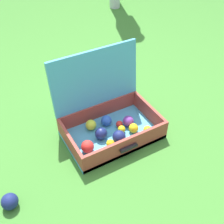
% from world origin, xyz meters
% --- Properties ---
extents(ground_plane, '(16.00, 16.00, 0.00)m').
position_xyz_m(ground_plane, '(0.00, 0.00, 0.00)').
color(ground_plane, '#3D7A2D').
extents(open_suitcase, '(0.56, 0.43, 0.49)m').
position_xyz_m(open_suitcase, '(-0.00, 0.03, 0.11)').
color(open_suitcase, '#4799C6').
rests_on(open_suitcase, ground).
extents(stray_ball_on_grass, '(0.08, 0.08, 0.08)m').
position_xyz_m(stray_ball_on_grass, '(-0.67, -0.19, 0.04)').
color(stray_ball_on_grass, navy).
rests_on(stray_ball_on_grass, ground).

